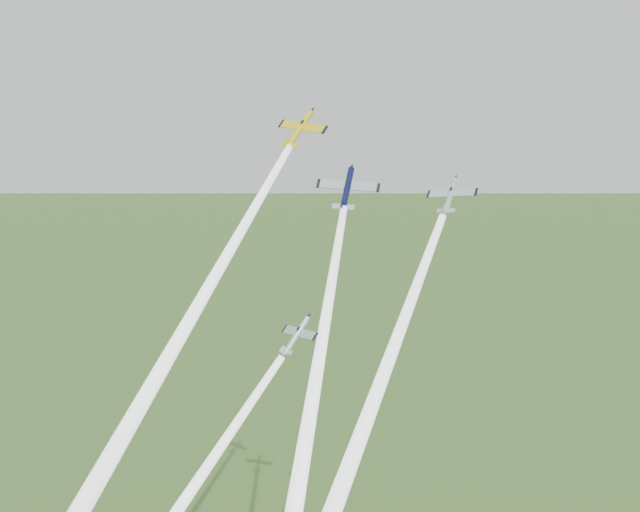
{
  "coord_description": "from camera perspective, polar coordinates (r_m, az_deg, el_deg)",
  "views": [
    {
      "loc": [
        50.67,
        -93.04,
        111.32
      ],
      "look_at": [
        0.0,
        -6.0,
        92.0
      ],
      "focal_mm": 45.0,
      "sensor_mm": 36.0,
      "label": 1
    }
  ],
  "objects": [
    {
      "name": "smoke_trail_navy",
      "position": [
        93.21,
        -0.82,
        -11.77
      ],
      "size": [
        15.52,
        42.06,
        45.93
      ],
      "primitive_type": null,
      "rotation": [
        -0.75,
        0.0,
        0.31
      ],
      "color": "white"
    },
    {
      "name": "smoke_trail_silver_right",
      "position": [
        87.61,
        2.95,
        -12.55
      ],
      "size": [
        4.1,
        41.63,
        44.06
      ],
      "primitive_type": null,
      "rotation": [
        -0.75,
        0.0,
        -0.04
      ],
      "color": "white"
    },
    {
      "name": "plane_silver_right",
      "position": [
        100.86,
        9.27,
        4.29
      ],
      "size": [
        7.04,
        5.55,
        6.18
      ],
      "primitive_type": null,
      "rotation": [
        0.82,
        -0.1,
        -0.04
      ],
      "color": "silver"
    },
    {
      "name": "plane_yellow",
      "position": [
        110.84,
        -1.43,
        9.03
      ],
      "size": [
        9.38,
        7.47,
        7.45
      ],
      "primitive_type": null,
      "rotation": [
        0.82,
        0.09,
        -0.14
      ],
      "color": "yellow"
    },
    {
      "name": "smoke_trail_yellow",
      "position": [
        98.5,
        -9.89,
        -5.62
      ],
      "size": [
        8.69,
        42.7,
        45.36
      ],
      "primitive_type": null,
      "rotation": [
        -0.75,
        0.0,
        -0.14
      ],
      "color": "white"
    },
    {
      "name": "plane_navy",
      "position": [
        109.07,
        1.95,
        4.84
      ],
      "size": [
        10.14,
        9.31,
        7.68
      ],
      "primitive_type": null,
      "rotation": [
        0.82,
        0.05,
        0.31
      ],
      "color": "#0D103C"
    },
    {
      "name": "plane_silver_low",
      "position": [
        98.65,
        -1.67,
        -5.65
      ],
      "size": [
        8.05,
        7.76,
        6.18
      ],
      "primitive_type": null,
      "rotation": [
        0.82,
        -0.08,
        -0.4
      ],
      "color": "#A5ACB3"
    }
  ]
}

